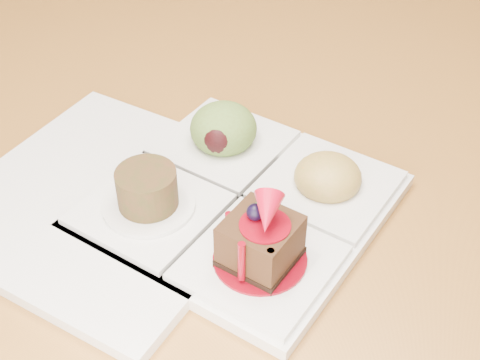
# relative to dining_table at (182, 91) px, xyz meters

# --- Properties ---
(dining_table) EXTENTS (1.00, 1.80, 0.75)m
(dining_table) POSITION_rel_dining_table_xyz_m (0.00, 0.00, 0.00)
(dining_table) COLOR #9F6A29
(dining_table) RESTS_ON ground
(sampler_plate) EXTENTS (0.31, 0.31, 0.09)m
(sampler_plate) POSITION_rel_dining_table_xyz_m (0.14, -0.27, 0.09)
(sampler_plate) COLOR silver
(sampler_plate) RESTS_ON dining_table
(second_plate) EXTENTS (0.32, 0.32, 0.01)m
(second_plate) POSITION_rel_dining_table_xyz_m (0.03, -0.30, 0.07)
(second_plate) COLOR silver
(second_plate) RESTS_ON dining_table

